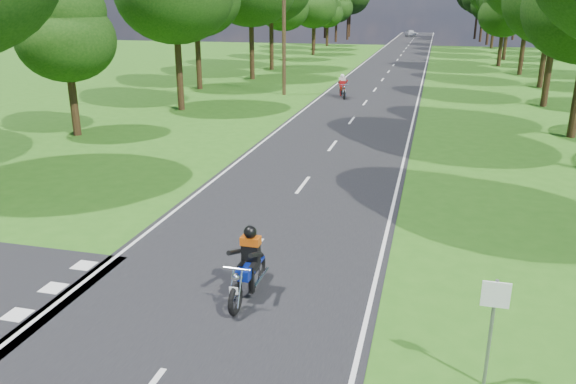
# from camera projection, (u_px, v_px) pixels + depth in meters

# --- Properties ---
(ground) EXTENTS (160.00, 160.00, 0.00)m
(ground) POSITION_uv_depth(u_px,v_px,m) (224.00, 291.00, 12.76)
(ground) COLOR #275C15
(ground) RESTS_ON ground
(main_road) EXTENTS (7.00, 140.00, 0.02)m
(main_road) POSITION_uv_depth(u_px,v_px,m) (393.00, 65.00, 58.61)
(main_road) COLOR black
(main_road) RESTS_ON ground
(road_markings) EXTENTS (7.40, 140.00, 0.01)m
(road_markings) POSITION_uv_depth(u_px,v_px,m) (391.00, 67.00, 56.92)
(road_markings) COLOR silver
(road_markings) RESTS_ON main_road
(telegraph_pole) EXTENTS (1.20, 0.26, 8.00)m
(telegraph_pole) POSITION_uv_depth(u_px,v_px,m) (284.00, 35.00, 38.56)
(telegraph_pole) COLOR #382616
(telegraph_pole) RESTS_ON ground
(road_sign) EXTENTS (0.45, 0.07, 2.00)m
(road_sign) POSITION_uv_depth(u_px,v_px,m) (493.00, 316.00, 9.18)
(road_sign) COLOR slate
(road_sign) RESTS_ON ground
(rider_near_blue) EXTENTS (0.67, 1.93, 1.60)m
(rider_near_blue) POSITION_uv_depth(u_px,v_px,m) (248.00, 263.00, 12.24)
(rider_near_blue) COLOR #0E249B
(rider_near_blue) RESTS_ON main_road
(rider_far_red) EXTENTS (1.18, 2.02, 1.59)m
(rider_far_red) POSITION_uv_depth(u_px,v_px,m) (343.00, 86.00, 38.28)
(rider_far_red) COLOR #A7270C
(rider_far_red) RESTS_ON main_road
(distant_car) EXTENTS (2.67, 4.18, 1.32)m
(distant_car) POSITION_uv_depth(u_px,v_px,m) (411.00, 33.00, 107.43)
(distant_car) COLOR silver
(distant_car) RESTS_ON main_road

